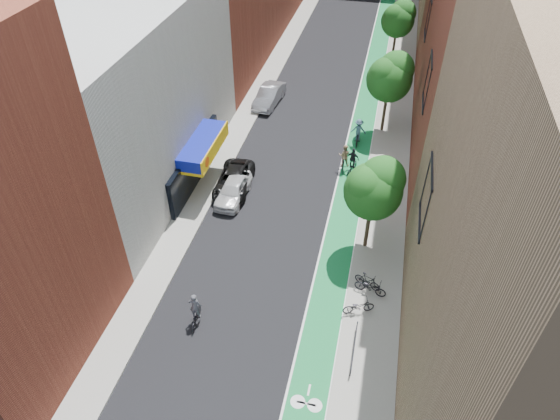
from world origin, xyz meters
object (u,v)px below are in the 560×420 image
Objects in this scene: parked_car_black at (234,181)px; cyclist_lane_near at (344,159)px; parked_car_silver at (269,96)px; cyclist_lead at (196,313)px; cyclist_lane_mid at (352,164)px; cyclist_lane_far at (358,133)px; parked_car_white at (233,190)px.

parked_car_black is 8.29m from cyclist_lane_near.
parked_car_silver is 24.24m from cyclist_lead.
cyclist_lane_mid is 3.98m from cyclist_lane_far.
parked_car_white is 10.56m from cyclist_lead.
cyclist_lane_far reaches higher than parked_car_silver.
cyclist_lead is 1.00× the size of cyclist_lane_near.
parked_car_silver is 12.18m from cyclist_lane_mid.
parked_car_silver reaches higher than parked_car_white.
parked_car_black is at bearing 40.60° from cyclist_lane_mid.
parked_car_white reaches higher than parked_car_black.
cyclist_lane_near is (5.76, 15.62, 0.17)m from cyclist_lead.
parked_car_silver is 2.23× the size of cyclist_lane_far.
cyclist_lane_near is (6.94, 5.12, 0.15)m from parked_car_white.
parked_car_silver reaches higher than parked_car_black.
parked_car_silver is at bearing -51.56° from cyclist_lane_near.
cyclist_lead is at bearing -81.12° from parked_car_white.
cyclist_lane_far is (-0.04, 3.97, 0.25)m from cyclist_lane_mid.
cyclist_lead is 1.04× the size of cyclist_lane_mid.
cyclist_lane_near is at bearing 25.62° from parked_car_black.
cyclist_lane_near is (7.23, 4.06, 0.19)m from parked_car_black.
cyclist_lane_near is (7.80, -8.54, 0.08)m from parked_car_silver.
cyclist_lane_mid reaches higher than parked_car_white.
cyclist_lane_mid is at bearing 35.28° from parked_car_white.
cyclist_lane_near reaches higher than parked_car_white.
cyclist_lane_near is at bearing 38.92° from parked_car_white.
cyclist_lane_mid is (7.90, 3.84, 0.05)m from parked_car_black.
parked_car_silver is 2.33× the size of cyclist_lane_near.
parked_car_black is at bearing 25.34° from cyclist_lane_near.
parked_car_black is 2.36× the size of cyclist_lane_near.
cyclist_lane_far is (8.43, -4.79, 0.19)m from parked_car_silver.
parked_car_white is 9.05m from cyclist_lane_mid.
parked_car_white is 1.10m from parked_car_black.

